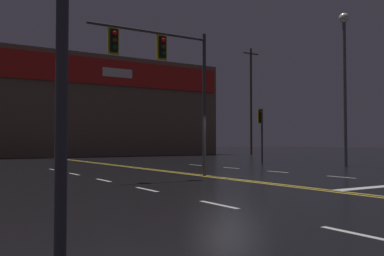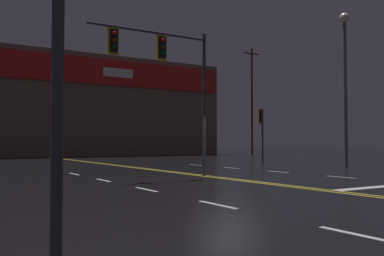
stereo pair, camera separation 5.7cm
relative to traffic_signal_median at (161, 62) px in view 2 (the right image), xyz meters
The scene contains 7 objects.
ground_plane 5.16m from the traffic_signal_median, 35.92° to the right, with size 200.00×200.00×0.00m, color black.
road_markings 5.75m from the traffic_signal_median, 39.80° to the right, with size 12.66×60.00×0.01m.
traffic_signal_median is the anchor object (origin of this frame).
traffic_signal_corner_northeast 13.73m from the traffic_signal_median, 32.71° to the left, with size 0.42×0.36×3.66m.
streetlight_near_right 12.70m from the traffic_signal_median, ahead, with size 0.56×0.56×8.82m.
building_backdrop 31.35m from the traffic_signal_median, 86.22° to the left, with size 38.05×10.23×10.27m.
utility_pole_row 24.31m from the traffic_signal_median, 84.72° to the left, with size 46.98×0.26×12.45m.
Camera 2 is at (-9.69, -13.13, 1.36)m, focal length 40.00 mm.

